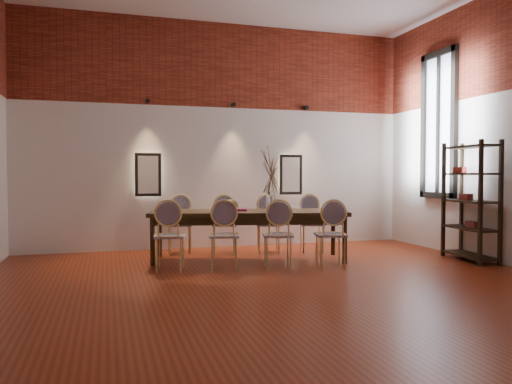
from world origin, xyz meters
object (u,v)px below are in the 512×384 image
object	(u,v)px
chair_far_b	(224,224)
chair_far_c	(268,224)
shelving_rack	(470,201)
chair_near_a	(170,236)
chair_far_a	(180,225)
vase	(271,201)
chair_near_b	(224,235)
book	(238,210)
chair_far_d	(312,224)
chair_near_d	(330,235)
bowl	(230,205)
chair_near_c	(278,235)
dining_table	(248,235)

from	to	relation	value
chair_far_b	chair_far_c	world-z (taller)	same
chair_far_c	shelving_rack	size ratio (longest dim) A/B	0.52
chair_near_a	chair_far_a	xyz separation A→B (m)	(0.34, 1.47, 0.00)
vase	shelving_rack	world-z (taller)	shelving_rack
chair_near_b	chair_far_c	distance (m)	1.68
chair_near_b	chair_far_b	bearing A→B (deg)	90.00
chair_far_c	book	xyz separation A→B (m)	(-0.68, -0.62, 0.30)
chair_near_a	book	world-z (taller)	chair_near_a
vase	book	distance (m)	0.51
chair_near_a	chair_far_d	distance (m)	2.67
chair_near_b	chair_far_c	world-z (taller)	same
vase	chair_far_d	bearing A→B (deg)	31.36
chair_near_d	vase	bearing A→B (deg)	135.44
chair_far_a	bowl	world-z (taller)	chair_far_a
chair_far_d	chair_near_c	bearing A→B (deg)	63.96
chair_near_a	chair_near_b	xyz separation A→B (m)	(0.72, -0.17, 0.00)
dining_table	chair_far_d	distance (m)	1.34
chair_far_d	book	world-z (taller)	chair_far_d
shelving_rack	chair_far_c	bearing A→B (deg)	154.08
bowl	shelving_rack	distance (m)	3.63
chair_near_a	book	size ratio (longest dim) A/B	3.62
chair_near_a	chair_far_d	world-z (taller)	same
chair_near_a	chair_far_c	world-z (taller)	same
chair_near_d	chair_far_c	distance (m)	1.68
chair_far_b	shelving_rack	xyz separation A→B (m)	(3.38, -1.83, 0.43)
chair_near_d	book	distance (m)	1.49
chair_far_a	bowl	xyz separation A→B (m)	(0.62, -0.97, 0.37)
chair_far_d	chair_far_c	bearing A→B (deg)	-0.00
dining_table	chair_near_b	world-z (taller)	chair_near_b
chair_near_d	chair_far_d	size ratio (longest dim) A/B	1.00
chair_near_d	bowl	world-z (taller)	chair_near_d
chair_near_d	vase	size ratio (longest dim) A/B	3.13
book	shelving_rack	xyz separation A→B (m)	(3.35, -1.05, 0.14)
chair_far_c	bowl	xyz separation A→B (m)	(-0.81, -0.63, 0.37)
chair_far_a	shelving_rack	size ratio (longest dim) A/B	0.52
chair_near_c	chair_far_c	xyz separation A→B (m)	(0.34, 1.47, 0.00)
chair_far_c	shelving_rack	bearing A→B (deg)	161.25
chair_far_a	chair_far_c	distance (m)	1.47
dining_table	chair_near_b	xyz separation A→B (m)	(-0.53, -0.65, 0.09)
chair_near_a	chair_near_c	size ratio (longest dim) A/B	1.00
chair_near_b	chair_near_c	xyz separation A→B (m)	(0.72, -0.17, 0.00)
bowl	book	bearing A→B (deg)	7.81
chair_far_d	vase	bearing A→B (deg)	44.56
chair_far_b	bowl	xyz separation A→B (m)	(-0.09, -0.80, 0.37)
dining_table	bowl	world-z (taller)	bowl
chair_far_a	dining_table	bearing A→B (deg)	145.69
chair_near_b	chair_near_d	xyz separation A→B (m)	(1.43, -0.34, 0.00)
dining_table	chair_near_c	distance (m)	0.84
book	shelving_rack	size ratio (longest dim) A/B	0.14
chair_far_a	shelving_rack	distance (m)	4.58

